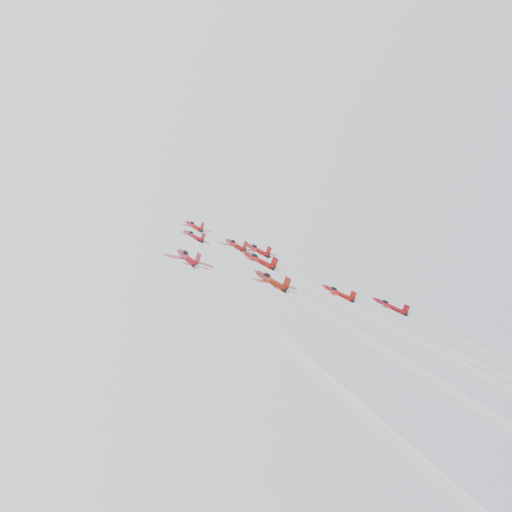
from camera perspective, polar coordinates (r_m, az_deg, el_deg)
jet_lead at (r=177.88m, az=-5.53°, el=2.67°), size 9.59×12.12×8.23m
jet_row2_left at (r=156.64m, az=-5.57°, el=1.79°), size 8.57×10.83×7.35m
jet_row2_center at (r=165.90m, az=-1.84°, el=0.98°), size 10.40×13.15×8.93m
jet_row2_right at (r=171.79m, az=0.15°, el=0.54°), size 10.21×12.91×8.77m
jet_center at (r=114.98m, az=13.26°, el=-7.56°), size 10.42×96.06×62.20m
jet_rear_farleft at (r=82.65m, az=8.37°, el=-9.88°), size 10.22×94.19×60.99m
jet_rear_left at (r=93.09m, az=18.27°, el=-11.86°), size 10.47×96.55×62.52m
jet_rear_right at (r=118.07m, az=19.59°, el=-9.61°), size 8.44×77.83×50.40m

